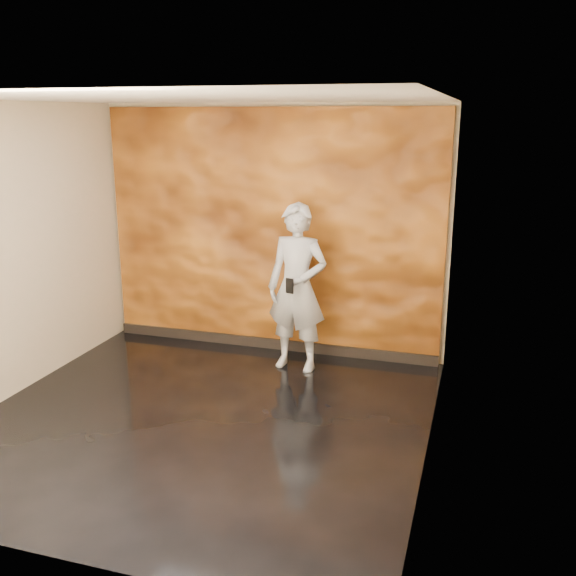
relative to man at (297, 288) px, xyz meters
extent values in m
cube|color=black|center=(-0.47, -1.45, -0.90)|extent=(4.00, 4.00, 0.01)
cube|color=#C5B799|center=(-0.47, 0.55, 0.50)|extent=(4.00, 0.02, 2.80)
cube|color=#C5B799|center=(-0.47, -3.45, 0.50)|extent=(4.00, 0.02, 2.80)
cube|color=#C5B799|center=(-2.47, -1.45, 0.50)|extent=(0.02, 4.00, 2.80)
cube|color=#C5B799|center=(1.53, -1.45, 0.50)|extent=(0.02, 4.00, 2.80)
cube|color=white|center=(-0.47, -1.45, 1.90)|extent=(4.00, 4.00, 0.01)
cube|color=orange|center=(-0.47, 0.51, 0.48)|extent=(3.90, 0.06, 2.75)
cube|color=black|center=(-0.47, 0.47, -0.84)|extent=(3.90, 0.04, 0.12)
imported|color=#9296A0|center=(0.00, 0.00, 0.00)|extent=(0.69, 0.49, 1.80)
cube|color=black|center=(0.00, -0.28, 0.10)|extent=(0.09, 0.04, 0.16)
camera|label=1|loc=(1.84, -6.28, 1.78)|focal=40.00mm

